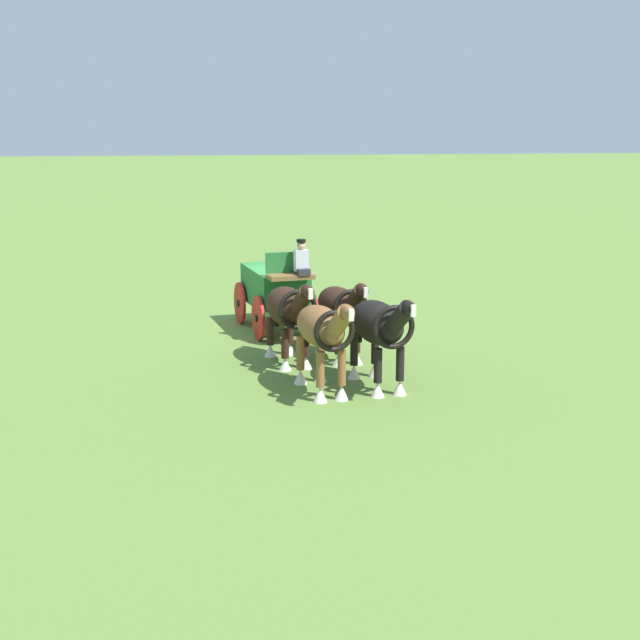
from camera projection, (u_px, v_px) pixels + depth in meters
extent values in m
plane|color=olive|center=(275.00, 329.00, 26.66)|extent=(220.00, 220.00, 0.00)
cube|color=#236B2D|center=(275.00, 287.00, 26.40)|extent=(2.91, 1.81, 1.03)
cube|color=brown|center=(291.00, 277.00, 24.79)|extent=(0.78, 1.27, 0.12)
cube|color=#236B2D|center=(295.00, 307.00, 24.57)|extent=(0.44, 1.08, 0.60)
cube|color=#236B2D|center=(287.00, 262.00, 25.00)|extent=(0.29, 1.17, 0.55)
cube|color=red|center=(275.00, 309.00, 26.53)|extent=(2.95, 0.73, 0.16)
cylinder|color=red|center=(312.00, 315.00, 25.75)|extent=(1.19, 0.31, 1.19)
cylinder|color=black|center=(312.00, 315.00, 25.75)|extent=(0.23, 0.22, 0.20)
cylinder|color=red|center=(258.00, 318.00, 25.30)|extent=(1.19, 0.31, 1.19)
cylinder|color=black|center=(258.00, 318.00, 25.30)|extent=(0.23, 0.22, 0.20)
cylinder|color=red|center=(290.00, 300.00, 27.76)|extent=(1.19, 0.31, 1.19)
cylinder|color=black|center=(290.00, 300.00, 27.76)|extent=(0.23, 0.22, 0.20)
cylinder|color=red|center=(240.00, 303.00, 27.31)|extent=(1.19, 0.31, 1.19)
cylinder|color=black|center=(240.00, 303.00, 27.31)|extent=(0.23, 0.22, 0.20)
cylinder|color=brown|center=(303.00, 327.00, 24.05)|extent=(2.57, 0.60, 0.10)
cube|color=#2D2D33|center=(303.00, 272.00, 24.74)|extent=(0.45, 0.39, 0.16)
cube|color=silver|center=(301.00, 260.00, 24.79)|extent=(0.30, 0.40, 0.55)
sphere|color=tan|center=(301.00, 246.00, 24.71)|extent=(0.22, 0.22, 0.22)
cylinder|color=black|center=(301.00, 241.00, 24.68)|extent=(0.24, 0.24, 0.08)
ellipsoid|color=#331E14|center=(338.00, 305.00, 23.26)|extent=(2.08, 1.21, 0.85)
cylinder|color=#331E14|center=(357.00, 338.00, 22.85)|extent=(0.18, 0.18, 0.69)
cone|color=silver|center=(357.00, 358.00, 22.95)|extent=(0.30, 0.30, 0.30)
cylinder|color=#331E14|center=(338.00, 340.00, 22.71)|extent=(0.18, 0.18, 0.69)
cone|color=silver|center=(338.00, 360.00, 22.81)|extent=(0.30, 0.30, 0.30)
cylinder|color=#331E14|center=(338.00, 326.00, 24.12)|extent=(0.18, 0.18, 0.69)
cone|color=silver|center=(338.00, 345.00, 24.23)|extent=(0.30, 0.30, 0.30)
cylinder|color=#331E14|center=(321.00, 328.00, 23.98)|extent=(0.18, 0.18, 0.69)
cone|color=silver|center=(321.00, 347.00, 24.09)|extent=(0.30, 0.30, 0.30)
cylinder|color=#331E14|center=(356.00, 299.00, 22.02)|extent=(1.00, 0.53, 0.81)
ellipsoid|color=#331E14|center=(362.00, 290.00, 21.62)|extent=(0.64, 0.37, 0.32)
cube|color=silver|center=(366.00, 293.00, 21.36)|extent=(0.08, 0.11, 0.24)
torus|color=black|center=(351.00, 308.00, 22.42)|extent=(0.29, 0.89, 0.89)
cylinder|color=black|center=(325.00, 309.00, 24.28)|extent=(0.14, 0.14, 0.80)
ellipsoid|color=#331E14|center=(287.00, 307.00, 22.86)|extent=(2.09, 1.29, 0.93)
cylinder|color=#331E14|center=(306.00, 342.00, 22.47)|extent=(0.18, 0.18, 0.69)
cone|color=silver|center=(306.00, 362.00, 22.57)|extent=(0.30, 0.30, 0.30)
cylinder|color=#331E14|center=(285.00, 344.00, 22.31)|extent=(0.18, 0.18, 0.69)
cone|color=silver|center=(285.00, 364.00, 22.42)|extent=(0.30, 0.30, 0.30)
cylinder|color=#331E14|center=(290.00, 330.00, 23.73)|extent=(0.18, 0.18, 0.69)
cone|color=silver|center=(290.00, 349.00, 23.84)|extent=(0.30, 0.30, 0.30)
cylinder|color=#331E14|center=(270.00, 331.00, 23.58)|extent=(0.18, 0.18, 0.69)
cone|color=silver|center=(270.00, 351.00, 23.69)|extent=(0.30, 0.30, 0.30)
cylinder|color=#331E14|center=(302.00, 300.00, 21.62)|extent=(1.00, 0.53, 0.81)
ellipsoid|color=#331E14|center=(307.00, 292.00, 21.22)|extent=(0.64, 0.37, 0.32)
cube|color=silver|center=(311.00, 294.00, 20.96)|extent=(0.08, 0.11, 0.24)
torus|color=black|center=(298.00, 310.00, 22.03)|extent=(0.30, 0.96, 0.96)
cylinder|color=black|center=(276.00, 311.00, 23.88)|extent=(0.14, 0.14, 0.80)
ellipsoid|color=black|center=(377.00, 322.00, 20.82)|extent=(2.27, 1.32, 0.93)
cylinder|color=black|center=(400.00, 364.00, 20.37)|extent=(0.18, 0.18, 0.75)
cone|color=silver|center=(400.00, 388.00, 20.48)|extent=(0.30, 0.30, 0.32)
cylinder|color=black|center=(378.00, 366.00, 20.21)|extent=(0.18, 0.18, 0.75)
cone|color=silver|center=(378.00, 390.00, 20.33)|extent=(0.30, 0.30, 0.32)
cylinder|color=black|center=(375.00, 348.00, 21.75)|extent=(0.18, 0.18, 0.75)
cone|color=silver|center=(375.00, 370.00, 21.87)|extent=(0.30, 0.30, 0.32)
cylinder|color=black|center=(354.00, 349.00, 21.60)|extent=(0.18, 0.18, 0.75)
cone|color=silver|center=(354.00, 372.00, 21.72)|extent=(0.30, 0.30, 0.32)
cylinder|color=black|center=(401.00, 317.00, 19.50)|extent=(1.00, 0.53, 0.81)
ellipsoid|color=black|center=(408.00, 308.00, 19.10)|extent=(0.64, 0.37, 0.32)
cube|color=silver|center=(413.00, 311.00, 18.84)|extent=(0.08, 0.11, 0.24)
torus|color=black|center=(394.00, 327.00, 19.91)|extent=(0.30, 0.96, 0.95)
cylinder|color=black|center=(359.00, 325.00, 21.92)|extent=(0.14, 0.14, 0.80)
ellipsoid|color=brown|center=(320.00, 326.00, 20.43)|extent=(2.19, 1.24, 0.86)
cylinder|color=brown|center=(342.00, 368.00, 19.99)|extent=(0.18, 0.18, 0.77)
cone|color=silver|center=(342.00, 392.00, 20.11)|extent=(0.30, 0.30, 0.33)
cylinder|color=brown|center=(320.00, 369.00, 19.85)|extent=(0.18, 0.18, 0.77)
cone|color=silver|center=(320.00, 394.00, 19.97)|extent=(0.30, 0.30, 0.33)
cylinder|color=brown|center=(321.00, 351.00, 21.34)|extent=(0.18, 0.18, 0.77)
cone|color=silver|center=(321.00, 375.00, 21.45)|extent=(0.30, 0.30, 0.33)
cylinder|color=brown|center=(300.00, 353.00, 21.19)|extent=(0.18, 0.18, 0.77)
cone|color=silver|center=(301.00, 377.00, 21.31)|extent=(0.30, 0.30, 0.33)
cylinder|color=brown|center=(340.00, 321.00, 19.14)|extent=(1.00, 0.53, 0.81)
ellipsoid|color=brown|center=(346.00, 312.00, 18.74)|extent=(0.64, 0.37, 0.32)
cube|color=silver|center=(351.00, 315.00, 18.48)|extent=(0.08, 0.11, 0.24)
torus|color=black|center=(334.00, 331.00, 19.55)|extent=(0.29, 0.90, 0.90)
cylinder|color=black|center=(306.00, 329.00, 21.50)|extent=(0.14, 0.14, 0.80)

